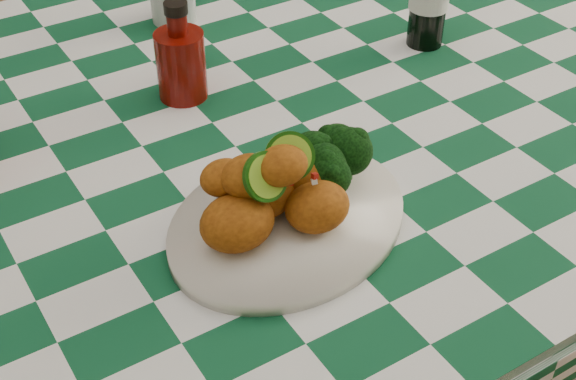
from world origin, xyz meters
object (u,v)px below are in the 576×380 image
dining_table (226,320)px  ketchup_bottle (180,51)px  wooden_chair_right (163,76)px  plate (288,222)px  fried_chicken_pile (278,185)px

dining_table → ketchup_bottle: ketchup_bottle is taller
ketchup_bottle → wooden_chair_right: size_ratio=0.17×
dining_table → plate: (-0.03, -0.24, 0.40)m
dining_table → plate: 0.47m
ketchup_bottle → dining_table: bearing=-88.8°
plate → fried_chicken_pile: (-0.01, 0.00, 0.06)m
plate → ketchup_bottle: (0.02, 0.32, 0.06)m
dining_table → ketchup_bottle: bearing=91.2°
dining_table → wooden_chair_right: 0.76m
fried_chicken_pile → plate: bearing=0.0°
plate → wooden_chair_right: bearing=75.2°
fried_chicken_pile → wooden_chair_right: 1.09m
dining_table → plate: size_ratio=5.52×
plate → ketchup_bottle: bearing=85.5°
dining_table → fried_chicken_pile: bearing=-99.5°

